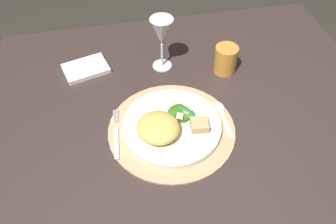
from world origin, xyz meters
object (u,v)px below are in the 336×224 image
object	(u,v)px
dinner_plate	(172,126)
dining_table	(189,144)
fork	(116,136)
spoon	(222,113)
wine_glass	(162,34)
napkin	(86,68)
amber_tumbler	(226,59)

from	to	relation	value
dinner_plate	dining_table	bearing A→B (deg)	39.78
fork	spoon	world-z (taller)	spoon
dinner_plate	wine_glass	world-z (taller)	wine_glass
fork	spoon	size ratio (longest dim) A/B	1.25
spoon	wine_glass	distance (m)	0.30
fork	spoon	distance (m)	0.30
napkin	dining_table	bearing A→B (deg)	-39.92
fork	amber_tumbler	world-z (taller)	amber_tumbler
dinner_plate	napkin	xyz separation A→B (m)	(-0.22, 0.30, -0.01)
dining_table	dinner_plate	bearing A→B (deg)	-140.22
spoon	napkin	xyz separation A→B (m)	(-0.37, 0.27, -0.00)
fork	napkin	xyz separation A→B (m)	(-0.07, 0.30, -0.00)
spoon	amber_tumbler	world-z (taller)	amber_tumbler
spoon	dinner_plate	bearing A→B (deg)	-170.24
fork	napkin	world-z (taller)	napkin
fork	wine_glass	xyz separation A→B (m)	(0.18, 0.27, 0.12)
dining_table	wine_glass	xyz separation A→B (m)	(-0.04, 0.21, 0.28)
dinner_plate	fork	bearing A→B (deg)	179.04
dining_table	fork	xyz separation A→B (m)	(-0.22, -0.06, 0.16)
dinner_plate	wine_glass	bearing A→B (deg)	84.69
fork	amber_tumbler	size ratio (longest dim) A/B	1.90
dinner_plate	wine_glass	distance (m)	0.29
dinner_plate	fork	distance (m)	0.15
dining_table	wine_glass	world-z (taller)	wine_glass
dinner_plate	wine_glass	xyz separation A→B (m)	(0.03, 0.27, 0.11)
dining_table	spoon	size ratio (longest dim) A/B	8.43
dining_table	dinner_plate	distance (m)	0.19
dining_table	napkin	world-z (taller)	napkin
napkin	wine_glass	size ratio (longest dim) A/B	0.78
dinner_plate	napkin	bearing A→B (deg)	126.22
dining_table	spoon	distance (m)	0.19
napkin	wine_glass	bearing A→B (deg)	-6.72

